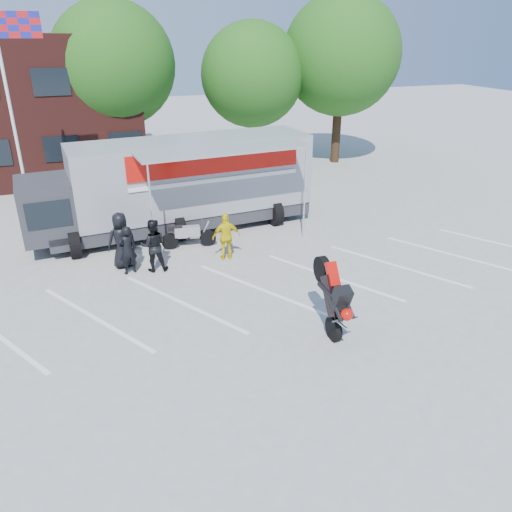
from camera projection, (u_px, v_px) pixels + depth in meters
ground at (267, 306)px, 14.10m from camera, size 100.00×100.00×0.00m
parking_bay_lines at (254, 290)px, 14.95m from camera, size 18.09×13.33×0.01m
flagpole at (15, 91)px, 18.59m from camera, size 1.61×0.12×8.00m
tree_left at (114, 65)px, 24.85m from camera, size 6.12×6.12×8.64m
tree_mid at (252, 75)px, 26.46m from camera, size 5.44×5.44×7.68m
tree_right at (341, 55)px, 27.22m from camera, size 6.46×6.46×9.12m
transporter_truck at (184, 229)px, 19.60m from camera, size 11.26×6.05×3.47m
parked_motorcycle at (189, 247)px, 17.93m from camera, size 2.04×0.89×1.03m
stunt_bike_rider at (321, 325)px, 13.18m from camera, size 0.92×1.86×2.16m
spectator_leather_a at (122, 240)px, 16.08m from camera, size 1.00×0.74×1.86m
spectator_leather_b at (128, 250)px, 15.70m from camera, size 0.66×0.52×1.60m
spectator_leather_c at (153, 245)px, 15.86m from camera, size 0.94×0.79×1.74m
spectator_hivis at (226, 237)px, 16.67m from camera, size 0.98×0.45×1.64m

